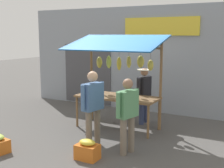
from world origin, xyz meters
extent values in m
plane|color=#514F4C|center=(0.00, 0.00, 0.00)|extent=(40.00, 40.00, 0.00)
cube|color=#8C939E|center=(0.00, -2.20, 1.70)|extent=(9.00, 0.25, 3.40)
cube|color=yellow|center=(-0.44, -2.06, 2.75)|extent=(2.40, 0.06, 0.56)
cube|color=#47474C|center=(2.28, -2.07, 1.10)|extent=(1.90, 0.04, 2.10)
cube|color=brown|center=(0.00, 0.00, 0.85)|extent=(2.20, 0.90, 0.05)
cylinder|color=brown|center=(1.04, 0.39, 0.41)|extent=(0.06, 0.06, 0.83)
cylinder|color=brown|center=(-1.04, 0.39, 0.41)|extent=(0.06, 0.06, 0.83)
cylinder|color=brown|center=(1.04, -0.39, 0.41)|extent=(0.06, 0.06, 0.83)
cylinder|color=brown|center=(-1.04, -0.39, 0.41)|extent=(0.06, 0.06, 0.83)
cylinder|color=brown|center=(1.06, -0.40, 1.18)|extent=(0.07, 0.07, 2.35)
cylinder|color=brown|center=(-1.06, -0.40, 1.18)|extent=(0.07, 0.07, 2.35)
cylinder|color=brown|center=(0.00, -0.40, 2.15)|extent=(2.12, 0.06, 0.06)
cube|color=#19518C|center=(0.00, 0.15, 2.30)|extent=(2.50, 1.46, 0.39)
cylinder|color=brown|center=(-0.77, -0.39, 2.00)|extent=(0.01, 0.01, 0.30)
ellipsoid|color=gold|center=(-0.77, -0.39, 1.71)|extent=(0.23, 0.21, 0.28)
cylinder|color=brown|center=(-0.49, -0.39, 2.05)|extent=(0.01, 0.01, 0.19)
ellipsoid|color=gold|center=(-0.49, -0.39, 1.79)|extent=(0.24, 0.21, 0.33)
cylinder|color=brown|center=(-0.15, -0.38, 2.04)|extent=(0.01, 0.01, 0.22)
ellipsoid|color=gold|center=(-0.15, -0.38, 1.77)|extent=(0.19, 0.19, 0.32)
cylinder|color=brown|center=(0.16, -0.40, 2.02)|extent=(0.01, 0.01, 0.26)
ellipsoid|color=yellow|center=(0.16, -0.40, 1.71)|extent=(0.20, 0.19, 0.37)
cylinder|color=brown|center=(0.49, -0.42, 2.03)|extent=(0.01, 0.01, 0.24)
ellipsoid|color=#B2CC4C|center=(0.49, -0.42, 1.74)|extent=(0.15, 0.12, 0.35)
cylinder|color=brown|center=(0.77, -0.37, 2.02)|extent=(0.01, 0.01, 0.27)
ellipsoid|color=gold|center=(0.77, -0.37, 1.72)|extent=(0.22, 0.24, 0.33)
ellipsoid|color=orange|center=(-0.43, -0.03, 0.95)|extent=(0.25, 0.26, 0.14)
sphere|color=#729E4C|center=(-0.63, 0.25, 0.98)|extent=(0.20, 0.20, 0.20)
cylinder|color=navy|center=(-0.47, -0.88, 0.39)|extent=(0.14, 0.14, 0.78)
cylinder|color=navy|center=(-0.44, -0.62, 0.39)|extent=(0.14, 0.14, 0.78)
cube|color=black|center=(-0.46, -0.75, 1.06)|extent=(0.27, 0.49, 0.55)
cylinder|color=black|center=(-0.49, -1.04, 1.08)|extent=(0.09, 0.09, 0.51)
cylinder|color=black|center=(-0.43, -0.46, 1.08)|extent=(0.09, 0.09, 0.51)
sphere|color=#A87A5B|center=(-0.46, -0.75, 1.47)|extent=(0.21, 0.21, 0.21)
cylinder|color=beige|center=(-0.46, -0.75, 1.54)|extent=(0.41, 0.41, 0.02)
cylinder|color=#726656|center=(-0.13, 1.61, 0.42)|extent=(0.14, 0.14, 0.85)
cylinder|color=#726656|center=(-0.17, 1.33, 0.42)|extent=(0.14, 0.14, 0.85)
cube|color=#476B9E|center=(-0.15, 1.47, 1.15)|extent=(0.31, 0.54, 0.60)
cylinder|color=#476B9E|center=(-0.09, 1.78, 1.17)|extent=(0.09, 0.09, 0.55)
cylinder|color=#476B9E|center=(-0.21, 1.16, 1.17)|extent=(0.09, 0.09, 0.55)
sphere|color=tan|center=(-0.15, 1.47, 1.60)|extent=(0.23, 0.23, 0.23)
cylinder|color=#726656|center=(-0.97, 1.60, 0.40)|extent=(0.14, 0.14, 0.80)
cylinder|color=#726656|center=(-1.03, 1.34, 0.40)|extent=(0.14, 0.14, 0.80)
cube|color=#518C5B|center=(-1.00, 1.47, 1.08)|extent=(0.33, 0.52, 0.56)
cylinder|color=#518C5B|center=(-0.93, 1.77, 1.10)|extent=(0.09, 0.09, 0.52)
cylinder|color=#518C5B|center=(-1.07, 1.18, 1.10)|extent=(0.09, 0.09, 0.52)
sphere|color=#8C664C|center=(-1.00, 1.47, 1.50)|extent=(0.22, 0.22, 0.22)
cube|color=#D1661E|center=(-0.42, 2.14, 0.15)|extent=(0.46, 0.33, 0.31)
ellipsoid|color=yellow|center=(-0.42, 2.14, 0.36)|extent=(0.35, 0.25, 0.12)
camera|label=1|loc=(-3.62, 7.02, 2.50)|focal=48.53mm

